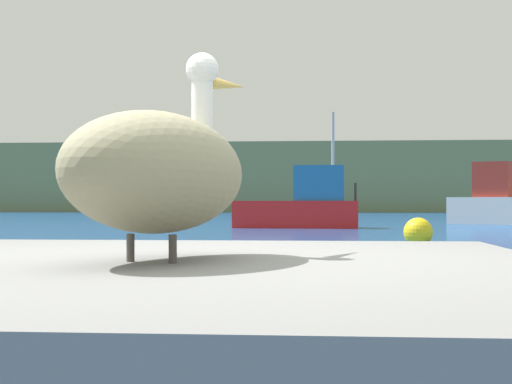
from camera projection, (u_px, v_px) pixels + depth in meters
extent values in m
cube|color=#6B7A51|center=(312.00, 179.00, 78.03)|extent=(140.00, 17.98, 6.50)
cube|color=slate|center=(158.00, 373.00, 2.84)|extent=(3.00, 3.06, 0.83)
ellipsoid|color=gray|center=(159.00, 173.00, 2.85)|extent=(0.81, 1.15, 0.46)
cylinder|color=white|center=(202.00, 119.00, 3.19)|extent=(0.09, 0.09, 0.34)
sphere|color=white|center=(202.00, 69.00, 3.20)|extent=(0.14, 0.14, 0.14)
cone|color=gold|center=(228.00, 85.00, 3.44)|extent=(0.18, 0.39, 0.09)
cylinder|color=#4C4742|center=(130.00, 248.00, 2.84)|extent=(0.03, 0.03, 0.10)
cylinder|color=#4C4742|center=(173.00, 249.00, 2.77)|extent=(0.03, 0.03, 0.10)
cube|color=red|center=(296.00, 214.00, 29.98)|extent=(4.93, 1.73, 1.06)
cube|color=#1E6099|center=(319.00, 183.00, 29.88)|extent=(1.99, 1.40, 1.38)
cylinder|color=#B2B2B2|center=(333.00, 156.00, 29.83)|extent=(0.12, 0.12, 3.48)
cylinder|color=#3F382D|center=(356.00, 192.00, 29.70)|extent=(0.10, 0.10, 0.70)
cube|color=white|center=(508.00, 211.00, 33.99)|extent=(5.25, 3.36, 1.22)
cube|color=maroon|center=(492.00, 180.00, 34.33)|extent=(1.86, 1.57, 1.59)
sphere|color=yellow|center=(418.00, 232.00, 17.55)|extent=(0.68, 0.68, 0.68)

